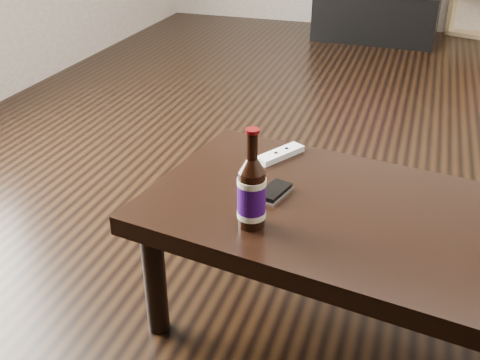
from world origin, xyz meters
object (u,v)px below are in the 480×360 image
(coffee_table, at_px, (349,227))
(phone, at_px, (274,192))
(beer_bottle, at_px, (252,193))
(tv_stand, at_px, (376,15))
(remote, at_px, (280,154))

(coffee_table, height_order, phone, phone)
(beer_bottle, relative_size, phone, 2.09)
(phone, bearing_deg, tv_stand, 105.50)
(phone, relative_size, remote, 0.73)
(tv_stand, xyz_separation_m, phone, (0.07, -3.41, 0.23))
(phone, xyz_separation_m, remote, (-0.05, 0.24, 0.00))
(remote, bearing_deg, beer_bottle, -55.53)
(tv_stand, relative_size, coffee_table, 0.81)
(coffee_table, height_order, remote, remote)
(tv_stand, distance_m, remote, 3.19)
(coffee_table, bearing_deg, phone, 176.72)
(tv_stand, distance_m, coffee_table, 3.44)
(coffee_table, relative_size, beer_bottle, 4.48)
(beer_bottle, height_order, remote, beer_bottle)
(coffee_table, xyz_separation_m, beer_bottle, (-0.23, -0.15, 0.15))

